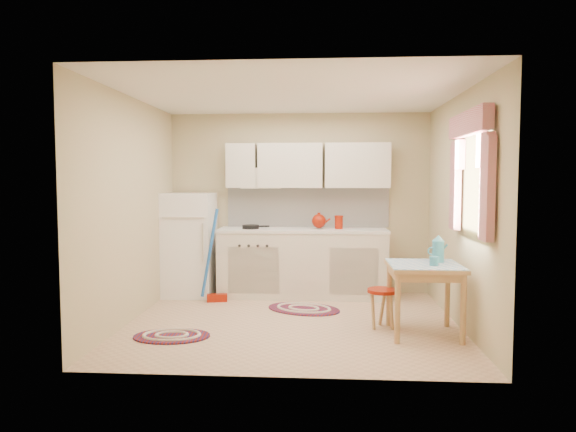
% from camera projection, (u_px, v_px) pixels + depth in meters
% --- Properties ---
extents(room_shell, '(3.64, 3.60, 2.52)m').
position_uv_depth(room_shell, '(307.00, 178.00, 5.80)').
color(room_shell, tan).
rests_on(room_shell, ground).
extents(fridge, '(0.65, 0.60, 1.40)m').
position_uv_depth(fridge, '(190.00, 244.00, 6.98)').
color(fridge, white).
rests_on(fridge, ground).
extents(broom, '(0.30, 0.17, 1.20)m').
position_uv_depth(broom, '(217.00, 256.00, 6.61)').
color(broom, blue).
rests_on(broom, ground).
extents(base_cabinets, '(2.25, 0.60, 0.88)m').
position_uv_depth(base_cabinets, '(302.00, 264.00, 6.95)').
color(base_cabinets, beige).
rests_on(base_cabinets, ground).
extents(countertop, '(2.27, 0.62, 0.04)m').
position_uv_depth(countertop, '(303.00, 230.00, 6.92)').
color(countertop, silver).
rests_on(countertop, base_cabinets).
extents(frying_pan, '(0.27, 0.27, 0.05)m').
position_uv_depth(frying_pan, '(251.00, 227.00, 6.91)').
color(frying_pan, black).
rests_on(frying_pan, countertop).
extents(red_kettle, '(0.25, 0.23, 0.21)m').
position_uv_depth(red_kettle, '(319.00, 221.00, 6.89)').
color(red_kettle, maroon).
rests_on(red_kettle, countertop).
extents(red_canister, '(0.14, 0.14, 0.16)m').
position_uv_depth(red_canister, '(339.00, 223.00, 6.88)').
color(red_canister, maroon).
rests_on(red_canister, countertop).
extents(table, '(0.72, 0.72, 0.72)m').
position_uv_depth(table, '(424.00, 300.00, 5.21)').
color(table, tan).
rests_on(table, ground).
extents(stool, '(0.36, 0.36, 0.42)m').
position_uv_depth(stool, '(382.00, 309.00, 5.45)').
color(stool, maroon).
rests_on(stool, ground).
extents(coffee_pot, '(0.17, 0.15, 0.30)m').
position_uv_depth(coffee_pot, '(438.00, 248.00, 5.29)').
color(coffee_pot, teal).
rests_on(coffee_pot, table).
extents(mug, '(0.11, 0.11, 0.10)m').
position_uv_depth(mug, '(434.00, 261.00, 5.08)').
color(mug, teal).
rests_on(mug, table).
extents(rug_center, '(1.05, 0.87, 0.02)m').
position_uv_depth(rug_center, '(304.00, 309.00, 6.24)').
color(rug_center, maroon).
rests_on(rug_center, ground).
extents(rug_left, '(0.81, 0.57, 0.02)m').
position_uv_depth(rug_left, '(172.00, 336.00, 5.15)').
color(rug_left, maroon).
rests_on(rug_left, ground).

